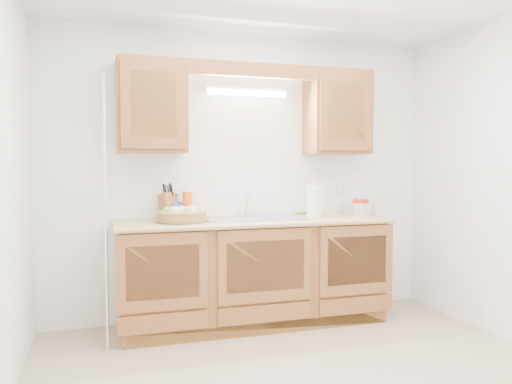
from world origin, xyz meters
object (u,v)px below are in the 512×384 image
object	(u,v)px
knife_block	(168,206)
apple_bowl	(360,208)
fruit_basket	(182,215)
paper_towel	(314,202)

from	to	relation	value
knife_block	apple_bowl	bearing A→B (deg)	-26.02
fruit_basket	knife_block	size ratio (longest dim) A/B	1.49
apple_bowl	knife_block	bearing A→B (deg)	176.18
fruit_basket	apple_bowl	world-z (taller)	apple_bowl
fruit_basket	paper_towel	distance (m)	1.16
knife_block	apple_bowl	world-z (taller)	knife_block
paper_towel	apple_bowl	world-z (taller)	paper_towel
paper_towel	knife_block	bearing A→B (deg)	170.59
fruit_basket	paper_towel	bearing A→B (deg)	1.14
fruit_basket	apple_bowl	distance (m)	1.65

